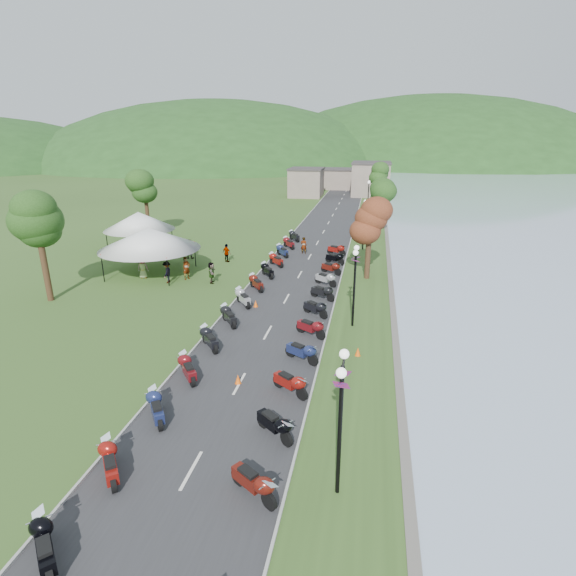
# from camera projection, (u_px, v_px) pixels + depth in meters

# --- Properties ---
(ground) EXTENTS (400.00, 400.00, 0.00)m
(ground) POSITION_uv_depth(u_px,v_px,m) (135.00, 572.00, 12.40)
(ground) COLOR #406327
(ground) RESTS_ON ground
(road) EXTENTS (7.00, 120.00, 0.02)m
(road) POSITION_uv_depth(u_px,v_px,m) (317.00, 243.00, 49.54)
(road) COLOR #2F2F32
(road) RESTS_ON ground
(hills_backdrop) EXTENTS (360.00, 120.00, 76.00)m
(hills_backdrop) POSITION_uv_depth(u_px,v_px,m) (363.00, 161.00, 198.11)
(hills_backdrop) COLOR #285621
(hills_backdrop) RESTS_ON ground
(far_building) EXTENTS (18.00, 16.00, 5.00)m
(far_building) POSITION_uv_depth(u_px,v_px,m) (336.00, 180.00, 90.87)
(far_building) COLOR gray
(far_building) RESTS_ON ground
(moto_row_left) EXTENTS (2.60, 46.38, 1.10)m
(moto_row_left) POSITION_uv_depth(u_px,v_px,m) (237.00, 307.00, 29.79)
(moto_row_left) COLOR #331411
(moto_row_left) RESTS_ON ground
(moto_row_right) EXTENTS (2.60, 34.33, 1.10)m
(moto_row_right) POSITION_uv_depth(u_px,v_px,m) (316.00, 308.00, 29.64)
(moto_row_right) COLOR #331411
(moto_row_right) RESTS_ON ground
(streetlamp_near) EXTENTS (1.40, 1.40, 5.00)m
(streetlamp_near) POSITION_uv_depth(u_px,v_px,m) (340.00, 430.00, 14.34)
(streetlamp_near) COLOR black
(streetlamp_near) RESTS_ON ground
(vendor_tent_main) EXTENTS (5.63, 5.63, 4.00)m
(vendor_tent_main) POSITION_uv_depth(u_px,v_px,m) (150.00, 251.00, 38.07)
(vendor_tent_main) COLOR white
(vendor_tent_main) RESTS_ON ground
(vendor_tent_side) EXTENTS (4.69, 4.69, 4.00)m
(vendor_tent_side) POSITION_uv_depth(u_px,v_px,m) (140.00, 232.00, 45.67)
(vendor_tent_side) COLOR white
(vendor_tent_side) RESTS_ON ground
(tree_park_left) EXTENTS (3.39, 3.39, 9.42)m
(tree_park_left) POSITION_uv_depth(u_px,v_px,m) (39.00, 236.00, 31.05)
(tree_park_left) COLOR #2D581D
(tree_park_left) RESTS_ON ground
(tree_lakeside) EXTENTS (2.68, 2.68, 7.44)m
(tree_lakeside) POSITION_uv_depth(u_px,v_px,m) (369.00, 234.00, 36.28)
(tree_lakeside) COLOR #2D581D
(tree_lakeside) RESTS_ON ground
(pedestrian_a) EXTENTS (0.76, 0.85, 1.91)m
(pedestrian_a) POSITION_uv_depth(u_px,v_px,m) (187.00, 279.00, 37.28)
(pedestrian_a) COLOR slate
(pedestrian_a) RESTS_ON ground
(pedestrian_b) EXTENTS (0.92, 0.51, 1.88)m
(pedestrian_b) POSITION_uv_depth(u_px,v_px,m) (190.00, 258.00, 43.51)
(pedestrian_b) COLOR slate
(pedestrian_b) RESTS_ON ground
(pedestrian_c) EXTENTS (0.64, 1.20, 1.77)m
(pedestrian_c) POSITION_uv_depth(u_px,v_px,m) (168.00, 283.00, 36.41)
(pedestrian_c) COLOR slate
(pedestrian_c) RESTS_ON ground
(traffic_cone_near) EXTENTS (0.32, 0.32, 0.49)m
(traffic_cone_near) POSITION_uv_depth(u_px,v_px,m) (238.00, 379.00, 21.64)
(traffic_cone_near) COLOR #F2590C
(traffic_cone_near) RESTS_ON ground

